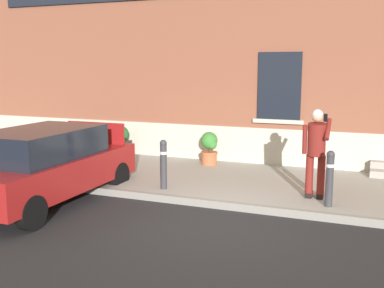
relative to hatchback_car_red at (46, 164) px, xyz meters
name	(u,v)px	position (x,y,z in m)	size (l,w,h in m)	color
ground_plane	(215,225)	(3.55, -0.05, -0.79)	(80.00, 80.00, 0.00)	#232326
sidewalk	(254,183)	(3.55, 2.75, -0.71)	(24.00, 3.60, 0.15)	#99968E
curb_edge	(231,206)	(3.55, 0.89, -0.71)	(24.00, 0.12, 0.15)	gray
building_facade	(281,26)	(3.56, 5.24, 2.94)	(24.00, 1.52, 7.50)	brown
hatchback_car_red	(46,164)	(0.00, 0.00, 0.00)	(1.81, 4.08, 1.50)	maroon
bollard_near_person	(330,177)	(5.29, 1.30, -0.08)	(0.15, 0.15, 1.04)	#333338
bollard_far_left	(163,163)	(1.95, 1.30, -0.08)	(0.15, 0.15, 1.04)	#333338
person_on_phone	(316,148)	(4.99, 1.72, 0.36)	(0.51, 0.47, 1.75)	maroon
planter_charcoal	(121,140)	(-0.70, 4.12, -0.18)	(0.44, 0.44, 0.86)	#2D2D30
planter_terracotta	(209,147)	(2.04, 3.93, -0.18)	(0.44, 0.44, 0.86)	#B25B38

